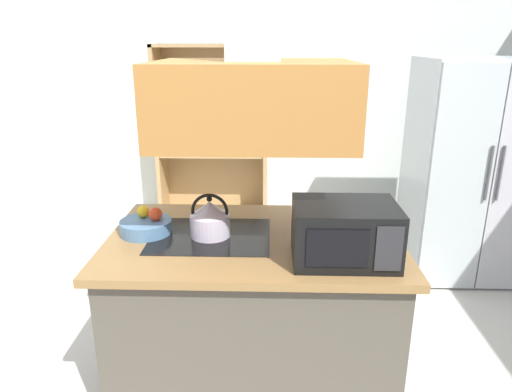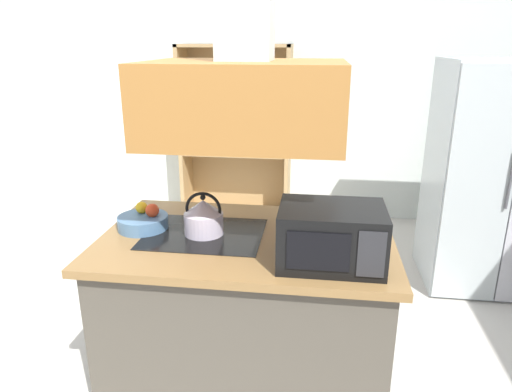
# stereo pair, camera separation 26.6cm
# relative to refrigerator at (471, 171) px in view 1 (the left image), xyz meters

# --- Properties ---
(wall_back) EXTENTS (6.00, 0.12, 2.70)m
(wall_back) POSITION_rel_refrigerator_xyz_m (-1.80, 1.38, 0.49)
(wall_back) COLOR silver
(wall_back) RESTS_ON ground
(kitchen_island) EXTENTS (1.47, 0.95, 0.90)m
(kitchen_island) POSITION_rel_refrigerator_xyz_m (-1.67, -1.45, -0.41)
(kitchen_island) COLOR #4C453B
(kitchen_island) RESTS_ON ground
(range_hood) EXTENTS (0.90, 0.70, 1.30)m
(range_hood) POSITION_rel_refrigerator_xyz_m (-1.67, -1.45, 0.84)
(range_hood) COLOR #9D652E
(refrigerator) EXTENTS (0.90, 0.78, 1.73)m
(refrigerator) POSITION_rel_refrigerator_xyz_m (0.00, 0.00, 0.00)
(refrigerator) COLOR #B0BDC5
(refrigerator) RESTS_ON ground
(dish_cabinet) EXTENTS (1.13, 0.40, 1.81)m
(dish_cabinet) POSITION_rel_refrigerator_xyz_m (-2.19, 1.16, -0.07)
(dish_cabinet) COLOR #A98554
(dish_cabinet) RESTS_ON ground
(kettle) EXTENTS (0.20, 0.20, 0.22)m
(kettle) POSITION_rel_refrigerator_xyz_m (-1.89, -1.45, 0.13)
(kettle) COLOR #BFB4C7
(kettle) RESTS_ON kitchen_island
(cutting_board) EXTENTS (0.35, 0.25, 0.02)m
(cutting_board) POSITION_rel_refrigerator_xyz_m (-1.28, -1.26, 0.05)
(cutting_board) COLOR tan
(cutting_board) RESTS_ON kitchen_island
(microwave) EXTENTS (0.46, 0.35, 0.26)m
(microwave) POSITION_rel_refrigerator_xyz_m (-1.26, -1.69, 0.17)
(microwave) COLOR black
(microwave) RESTS_ON kitchen_island
(fruit_bowl) EXTENTS (0.26, 0.26, 0.14)m
(fruit_bowl) POSITION_rel_refrigerator_xyz_m (-2.23, -1.42, 0.08)
(fruit_bowl) COLOR #4C7299
(fruit_bowl) RESTS_ON kitchen_island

